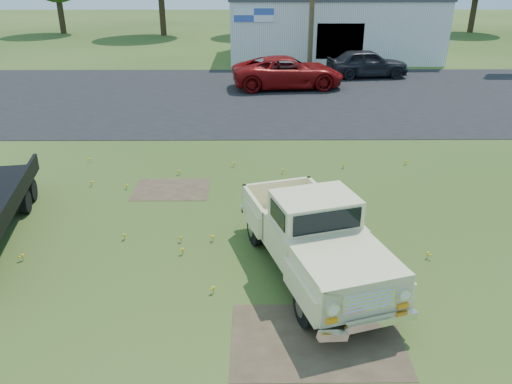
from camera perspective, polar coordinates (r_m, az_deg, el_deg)
ground at (r=11.55m, az=-2.29°, el=-6.78°), size 140.00×140.00×0.00m
asphalt_lot at (r=25.58m, az=-1.31°, el=10.89°), size 90.00×14.00×0.02m
dirt_patch_a at (r=9.18m, az=6.96°, el=-16.45°), size 3.00×2.00×0.01m
dirt_patch_b at (r=14.84m, az=-9.64°, el=0.29°), size 2.20×1.60×0.01m
commercial_building at (r=37.49m, az=8.61°, el=18.22°), size 14.20×8.20×4.15m
vintage_pickup_truck at (r=10.40m, az=6.59°, el=-4.94°), size 3.30×5.34×1.81m
red_pickup at (r=27.33m, az=3.67°, el=13.48°), size 6.15×3.33×1.64m
dark_sedan at (r=30.75m, az=12.56°, el=14.16°), size 4.87×2.37×1.60m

